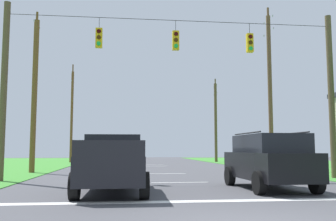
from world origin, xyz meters
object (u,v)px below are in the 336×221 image
Objects in this scene: utility_pole_far_left at (72,113)px; overhead_signal_span at (176,85)px; utility_pole_mid_right at (270,87)px; utility_pole_far_right at (216,120)px; pickup_truck at (113,164)px; distant_car_crossing_white at (101,157)px; suv_black at (269,160)px; utility_pole_mid_left at (34,93)px.

overhead_signal_span is at bearing -71.31° from utility_pole_far_left.
utility_pole_mid_right reaches higher than utility_pole_far_right.
pickup_truck is 17.95m from distant_car_crossing_white.
suv_black is 18.98m from distant_car_crossing_white.
distant_car_crossing_white is at bearing 61.36° from utility_pole_mid_left.
utility_pole_far_left reaches higher than distant_car_crossing_white.
distant_car_crossing_white is at bearing -138.66° from utility_pole_far_right.
distant_car_crossing_white is at bearing 108.26° from overhead_signal_span.
distant_car_crossing_white is at bearing -70.80° from utility_pole_far_left.
utility_pole_mid_right is at bearing 48.98° from pickup_truck.
utility_pole_far_right is 0.93× the size of utility_pole_mid_left.
utility_pole_far_left is (-15.80, 16.74, -0.44)m from utility_pole_mid_right.
utility_pole_far_left is at bearing 108.69° from overhead_signal_span.
utility_pole_far_right is (0.14, 16.46, -1.10)m from utility_pole_mid_right.
pickup_truck is at bearing -79.65° from utility_pole_far_left.
utility_pole_mid_right is 23.02m from utility_pole_far_left.
suv_black is 30.86m from utility_pole_far_left.
pickup_truck is at bearing -177.04° from suv_black.
utility_pole_mid_right reaches higher than overhead_signal_span.
suv_black is at bearing 2.96° from pickup_truck.
distant_car_crossing_white is at bearing 154.23° from utility_pole_mid_right.
overhead_signal_span is 1.52× the size of utility_pole_far_left.
distant_car_crossing_white is 8.83m from utility_pole_mid_left.
distant_car_crossing_white is 0.37× the size of utility_pole_mid_right.
pickup_truck is 0.58× the size of utility_pole_far_right.
suv_black reaches higher than distant_car_crossing_white.
suv_black is at bearing -68.03° from distant_car_crossing_white.
utility_pole_mid_left is (-5.20, 11.04, 3.96)m from pickup_truck.
pickup_truck is 29.64m from utility_pole_far_left.
utility_pole_far_left is at bearing 90.23° from utility_pole_mid_left.
utility_pole_mid_left is at bearing -176.13° from utility_pole_mid_right.
overhead_signal_span is 1.60× the size of utility_pole_mid_left.
suv_black is 0.42× the size of utility_pole_mid_right.
overhead_signal_span is at bearing -71.74° from distant_car_crossing_white.
pickup_truck reaches higher than distant_car_crossing_white.
utility_pole_far_right is (10.67, 28.56, 3.69)m from pickup_truck.
utility_pole_mid_left is at bearing -132.17° from utility_pole_far_right.
utility_pole_mid_right is at bearing -25.77° from distant_car_crossing_white.
utility_pole_mid_right is 1.22× the size of utility_pole_far_right.
overhead_signal_span is 1.41× the size of utility_pole_mid_right.
utility_pole_mid_right reaches higher than pickup_truck.
suv_black is at bearing -44.75° from utility_pole_mid_left.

